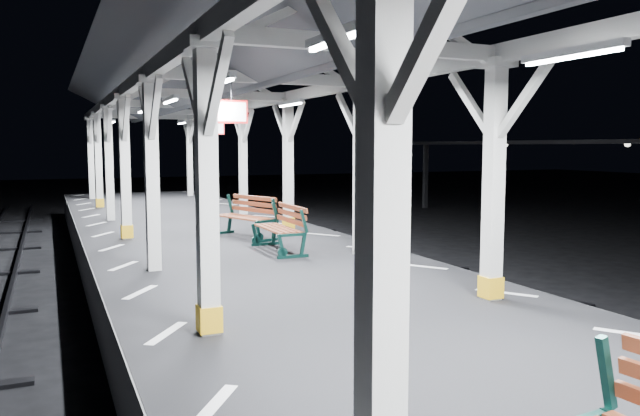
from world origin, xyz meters
TOP-DOWN VIEW (x-y plane):
  - platform at (0.00, 0.00)m, footprint 6.00×50.00m
  - hazard_stripes_left at (-2.45, 0.00)m, footprint 1.00×48.00m
  - hazard_stripes_right at (2.45, 0.00)m, footprint 1.00×48.00m
  - bench_mid at (0.73, 6.97)m, footprint 0.67×1.75m
  - bench_far at (0.63, 9.14)m, footprint 1.23×1.92m

SIDE VIEW (x-z plane):
  - platform at x=0.00m, z-range 0.00..1.00m
  - hazard_stripes_left at x=-2.45m, z-range 1.00..1.01m
  - hazard_stripes_right at x=2.45m, z-range 1.00..1.01m
  - bench_mid at x=0.73m, z-range 1.03..1.98m
  - bench_far at x=0.63m, z-range 1.03..2.01m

